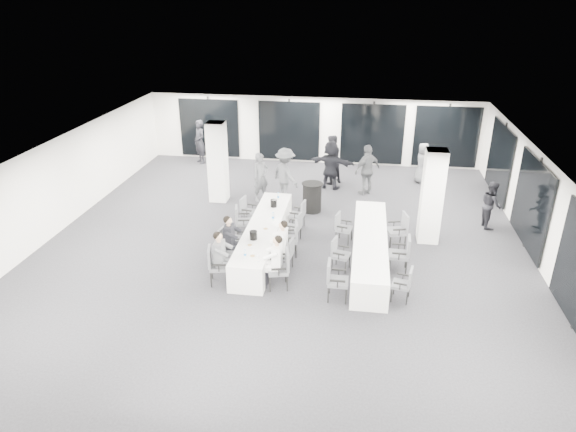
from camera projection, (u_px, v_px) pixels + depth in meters
name	position (u px, v px, depth m)	size (l,w,h in m)	color
room	(318.00, 189.00, 15.36)	(14.04, 16.04, 2.84)	black
column_left	(218.00, 162.00, 17.74)	(0.60, 0.60, 2.80)	white
column_right	(432.00, 196.00, 14.81)	(0.60, 0.60, 2.80)	white
banquet_table_main	(264.00, 237.00, 14.72)	(0.90, 5.00, 0.75)	white
banquet_table_side	(370.00, 248.00, 14.06)	(0.90, 5.00, 0.75)	white
cocktail_table	(312.00, 197.00, 17.17)	(0.71, 0.71, 0.99)	black
chair_main_left_near	(216.00, 263.00, 12.91)	(0.61, 0.64, 1.00)	#4E5056
chair_main_left_second	(226.00, 245.00, 13.81)	(0.60, 0.64, 1.02)	#4E5056
chair_main_left_mid	(233.00, 236.00, 14.49)	(0.52, 0.55, 0.86)	#4E5056
chair_main_left_fourth	(241.00, 219.00, 15.42)	(0.57, 0.60, 0.95)	#4E5056
chair_main_left_far	(247.00, 209.00, 16.18)	(0.53, 0.56, 0.91)	#4E5056
chair_main_right_near	(282.00, 267.00, 12.73)	(0.62, 0.65, 1.02)	#4E5056
chair_main_right_second	(286.00, 252.00, 13.52)	(0.52, 0.56, 0.93)	#4E5056
chair_main_right_mid	(291.00, 237.00, 14.31)	(0.58, 0.62, 0.99)	#4E5056
chair_main_right_fourth	(295.00, 226.00, 15.08)	(0.53, 0.56, 0.90)	#4E5056
chair_main_right_far	(299.00, 213.00, 15.92)	(0.52, 0.56, 0.91)	#4E5056
chair_side_left_near	(334.00, 278.00, 12.25)	(0.51, 0.57, 1.00)	#4E5056
chair_side_left_mid	(338.00, 252.00, 13.60)	(0.54, 0.56, 0.88)	#4E5056
chair_side_left_far	(342.00, 226.00, 15.07)	(0.54, 0.57, 0.90)	#4E5056
chair_side_right_near	(405.00, 282.00, 12.21)	(0.52, 0.55, 0.87)	#4E5056
chair_side_right_mid	(402.00, 252.00, 13.45)	(0.53, 0.59, 1.01)	#4E5056
chair_side_right_far	(400.00, 228.00, 14.76)	(0.63, 0.66, 1.03)	#4E5056
seated_guest_a	(222.00, 255.00, 12.81)	(0.50, 0.38, 1.44)	#54575B
seated_guest_b	(231.00, 238.00, 13.68)	(0.50, 0.38, 1.44)	black
seated_guest_c	(275.00, 258.00, 12.64)	(0.50, 0.38, 1.44)	white
seated_guest_d	(280.00, 242.00, 13.43)	(0.50, 0.38, 1.44)	white
standing_guest_a	(261.00, 174.00, 17.88)	(0.71, 0.57, 1.95)	#54575B
standing_guest_b	(331.00, 156.00, 19.44)	(1.03, 0.63, 2.14)	black
standing_guest_c	(285.00, 171.00, 17.93)	(1.37, 0.70, 2.12)	#54575B
standing_guest_d	(368.00, 167.00, 18.40)	(1.24, 0.69, 2.10)	#54575B
standing_guest_e	(423.00, 160.00, 19.60)	(0.85, 0.52, 1.76)	#54575B
standing_guest_f	(331.00, 162.00, 18.93)	(1.91, 0.73, 2.08)	black
standing_guest_g	(200.00, 139.00, 21.76)	(0.77, 0.62, 2.11)	black
standing_guest_h	(492.00, 201.00, 15.91)	(0.82, 0.50, 1.70)	black
ice_bucket_near	(253.00, 235.00, 13.70)	(0.21, 0.21, 0.23)	black
ice_bucket_far	(274.00, 203.00, 15.74)	(0.20, 0.20, 0.23)	black
water_bottle_a	(245.00, 254.00, 12.78)	(0.06, 0.06, 0.20)	silver
water_bottle_b	(273.00, 216.00, 14.81)	(0.08, 0.08, 0.24)	silver
water_bottle_c	(278.00, 196.00, 16.30)	(0.07, 0.07, 0.22)	silver
plate_a	(250.00, 245.00, 13.40)	(0.20, 0.20, 0.03)	white
plate_b	(252.00, 256.00, 12.85)	(0.21, 0.21, 0.03)	white
plate_c	(266.00, 229.00, 14.30)	(0.20, 0.20, 0.03)	white
wine_glass	(258.00, 256.00, 12.54)	(0.08, 0.08, 0.22)	silver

